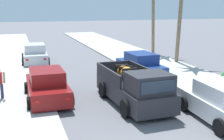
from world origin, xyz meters
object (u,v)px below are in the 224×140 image
car_left_near (47,86)px  car_right_mid (140,65)px  pickup_truck (134,88)px  car_right_near (35,54)px  car_left_mid (222,103)px

car_left_near → car_right_mid: 7.01m
pickup_truck → car_right_near: bearing=107.3°
pickup_truck → car_left_mid: bearing=-48.0°
pickup_truck → car_left_mid: size_ratio=1.22×
car_right_near → car_left_mid: bearing=-66.9°
car_left_mid → car_right_mid: size_ratio=1.00×
car_right_mid → pickup_truck: bearing=-116.2°
pickup_truck → car_left_near: 4.19m
car_left_near → car_left_mid: (6.31, -4.73, 0.00)m
car_left_mid → car_right_mid: same height
pickup_truck → car_left_mid: (2.56, -2.85, -0.10)m
car_right_near → car_left_mid: size_ratio=0.99×
car_right_near → pickup_truck: bearing=-72.7°
car_left_mid → car_right_mid: 7.93m
pickup_truck → car_right_mid: pickup_truck is taller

